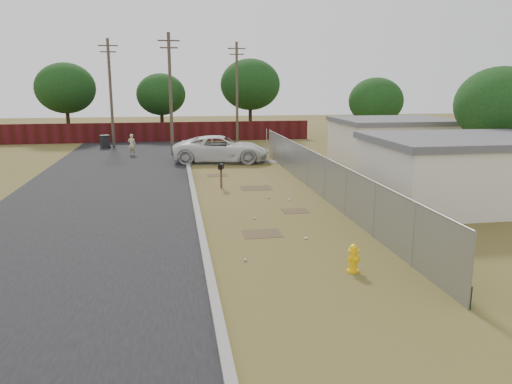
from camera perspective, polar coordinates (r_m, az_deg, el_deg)
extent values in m
plane|color=brown|center=(23.30, 0.47, -1.09)|extent=(120.00, 120.00, 0.00)
cube|color=black|center=(31.01, -15.94, 1.86)|extent=(9.00, 60.00, 0.02)
cube|color=gray|center=(30.80, -7.61, 2.26)|extent=(0.25, 60.00, 0.12)
cube|color=gray|center=(34.47, -2.81, 3.36)|extent=(6.20, 1.00, 0.03)
cylinder|color=gray|center=(13.23, 23.43, -8.33)|extent=(0.06, 0.06, 2.00)
cylinder|color=gray|center=(15.68, 17.56, -4.67)|extent=(0.06, 0.06, 2.00)
cylinder|color=gray|center=(18.30, 13.36, -2.00)|extent=(0.06, 0.06, 2.00)
cylinder|color=gray|center=(21.02, 10.24, 0.00)|extent=(0.06, 0.06, 2.00)
cylinder|color=gray|center=(23.80, 7.85, 1.54)|extent=(0.06, 0.06, 2.00)
cylinder|color=gray|center=(26.64, 5.95, 2.76)|extent=(0.06, 0.06, 2.00)
cylinder|color=gray|center=(29.50, 4.42, 3.73)|extent=(0.06, 0.06, 2.00)
cylinder|color=gray|center=(32.39, 3.16, 4.53)|extent=(0.06, 0.06, 2.00)
cylinder|color=gray|center=(35.30, 2.11, 5.20)|extent=(0.06, 0.06, 2.00)
cylinder|color=gray|center=(38.22, 1.21, 5.77)|extent=(0.06, 0.06, 2.00)
cylinder|color=gray|center=(24.58, 7.23, 4.27)|extent=(0.04, 26.00, 0.04)
cube|color=gray|center=(24.74, 7.17, 1.98)|extent=(0.01, 26.00, 2.00)
cube|color=black|center=(24.90, 7.26, 0.40)|extent=(0.03, 26.00, 0.60)
cube|color=#450E14|center=(47.58, -11.98, 6.70)|extent=(30.00, 0.12, 1.80)
cylinder|color=brown|center=(38.33, -9.74, 10.86)|extent=(0.24, 0.24, 9.00)
cube|color=brown|center=(38.43, -9.96, 16.68)|extent=(1.60, 0.10, 0.10)
cube|color=brown|center=(38.39, -9.93, 15.94)|extent=(1.30, 0.10, 0.10)
cylinder|color=brown|center=(44.62, -16.26, 10.75)|extent=(0.24, 0.24, 9.00)
cube|color=brown|center=(44.70, -16.58, 15.75)|extent=(1.60, 0.10, 0.10)
cube|color=brown|center=(44.67, -16.54, 15.11)|extent=(1.30, 0.10, 0.10)
cylinder|color=brown|center=(46.70, -2.19, 11.29)|extent=(0.24, 0.24, 9.00)
cube|color=brown|center=(46.78, -2.23, 16.07)|extent=(1.60, 0.10, 0.10)
cube|color=brown|center=(46.75, -2.23, 15.46)|extent=(1.30, 0.10, 0.10)
cube|color=silver|center=(24.39, 22.67, 1.91)|extent=(8.00, 6.00, 2.80)
cube|color=#545359|center=(24.18, 22.97, 5.52)|extent=(8.32, 6.24, 0.30)
cube|color=silver|center=(34.70, 15.24, 5.31)|extent=(7.00, 6.00, 2.80)
cube|color=#545359|center=(34.55, 15.39, 7.86)|extent=(7.28, 6.24, 0.30)
cylinder|color=#322516|center=(52.44, -20.67, 7.51)|extent=(0.36, 0.36, 3.30)
ellipsoid|color=black|center=(52.31, -20.94, 11.03)|extent=(5.70, 5.70, 4.84)
cylinder|color=#322516|center=(52.48, -10.68, 7.86)|extent=(0.36, 0.36, 2.86)
ellipsoid|color=black|center=(52.34, -10.80, 10.91)|extent=(4.94, 4.94, 4.20)
cylinder|color=#322516|center=(52.05, -0.66, 8.40)|extent=(0.36, 0.36, 3.52)
ellipsoid|color=black|center=(51.92, -0.67, 12.19)|extent=(6.08, 6.08, 5.17)
cylinder|color=#322516|center=(43.90, 13.37, 6.73)|extent=(0.36, 0.36, 2.64)
ellipsoid|color=black|center=(43.73, 13.54, 10.09)|extent=(4.56, 4.56, 3.88)
cylinder|color=#322516|center=(31.25, 25.68, 3.83)|extent=(0.36, 0.36, 2.86)
ellipsoid|color=black|center=(31.02, 26.17, 8.93)|extent=(4.94, 4.94, 4.20)
cylinder|color=yellow|center=(15.13, 10.99, -8.82)|extent=(0.47, 0.47, 0.06)
cylinder|color=yellow|center=(15.02, 11.04, -7.70)|extent=(0.33, 0.33, 0.61)
cylinder|color=yellow|center=(14.92, 11.08, -6.61)|extent=(0.43, 0.43, 0.05)
sphere|color=yellow|center=(14.90, 11.10, -6.30)|extent=(0.32, 0.32, 0.24)
cylinder|color=yellow|center=(14.86, 11.12, -5.84)|extent=(0.06, 0.06, 0.06)
cylinder|color=yellow|center=(14.90, 10.64, -7.56)|extent=(0.14, 0.15, 0.12)
cylinder|color=yellow|center=(15.10, 11.45, -7.32)|extent=(0.14, 0.15, 0.12)
cylinder|color=yellow|center=(14.90, 11.45, -7.59)|extent=(0.19, 0.17, 0.15)
cube|color=brown|center=(26.21, -4.00, 1.61)|extent=(0.12, 0.12, 1.07)
cube|color=black|center=(26.11, -4.02, 2.83)|extent=(0.36, 0.55, 0.19)
cylinder|color=black|center=(26.09, -4.02, 3.04)|extent=(0.36, 0.55, 0.19)
cube|color=#BA140D|center=(25.84, -4.17, 2.73)|extent=(0.03, 0.05, 0.11)
imported|color=silver|center=(34.81, -4.01, 4.94)|extent=(6.94, 3.93, 1.83)
imported|color=#C0B48C|center=(39.16, -14.00, 5.28)|extent=(0.66, 0.51, 1.62)
cube|color=black|center=(43.99, -16.88, 5.49)|extent=(0.85, 0.85, 1.04)
cube|color=black|center=(43.93, -16.92, 6.19)|extent=(0.94, 0.94, 0.09)
cylinder|color=black|center=(43.81, -16.32, 4.95)|extent=(0.14, 0.22, 0.22)
cylinder|color=white|center=(17.89, 5.72, -5.25)|extent=(0.11, 0.08, 0.07)
cylinder|color=#B7B7BC|center=(20.32, -0.22, -3.01)|extent=(0.11, 0.08, 0.07)
cylinder|color=white|center=(23.56, 3.79, -0.87)|extent=(0.12, 0.12, 0.07)
cylinder|color=#B7B7BC|center=(15.67, -1.25, -7.79)|extent=(0.09, 0.11, 0.07)
cylinder|color=white|center=(26.99, 0.97, 0.88)|extent=(0.11, 0.09, 0.07)
cylinder|color=#B7B7BC|center=(23.85, 1.42, -0.68)|extent=(0.12, 0.12, 0.07)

